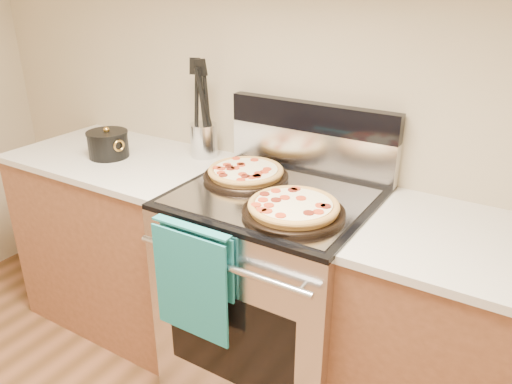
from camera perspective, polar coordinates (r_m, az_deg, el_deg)
The scene contains 16 objects.
wall_back at distance 2.12m, azimuth 7.18°, elevation 13.72°, with size 4.00×4.00×0.00m, color tan.
range_body at distance 2.18m, azimuth 1.98°, elevation -11.66°, with size 0.76×0.68×0.90m, color #B7B7BC.
oven_window at distance 1.95m, azimuth -3.11°, elevation -16.49°, with size 0.56×0.01×0.40m, color black.
cooktop at distance 1.95m, azimuth 2.17°, elevation -0.56°, with size 0.76×0.68×0.02m, color black.
backsplash_lower at distance 2.17m, azimuth 6.28°, elevation 4.71°, with size 0.76×0.06×0.18m, color silver.
backsplash_upper at distance 2.13m, azimuth 6.46°, elevation 8.54°, with size 0.76×0.06×0.12m, color black.
oven_handle at distance 1.72m, azimuth -4.13°, elevation -8.27°, with size 0.03×0.03×0.70m, color silver.
dish_towel at distance 1.84m, azimuth -7.13°, elevation -9.83°, with size 0.32×0.05×0.42m, color #1A8378, non-canonical shape.
foil_sheet at distance 1.92m, azimuth 1.74°, elevation -0.52°, with size 0.70×0.55×0.01m, color gray.
cabinet_left at distance 2.68m, azimuth -14.32°, elevation -5.45°, with size 1.00×0.62×0.88m, color brown.
countertop_left at distance 2.50m, azimuth -15.36°, elevation 3.73°, with size 1.02×0.64×0.03m, color beige.
cabinet_right at distance 2.03m, azimuth 25.77°, elevation -17.94°, with size 1.00×0.62×0.88m, color brown.
pepperoni_pizza_back at distance 2.08m, azimuth -1.18°, elevation 2.18°, with size 0.35×0.35×0.05m, color #A97233, non-canonical shape.
pepperoni_pizza_front at distance 1.77m, azimuth 4.31°, elevation -1.87°, with size 0.36×0.36×0.05m, color #A97233, non-canonical shape.
utensil_crock at distance 2.38m, azimuth -5.98°, elevation 5.92°, with size 0.13×0.13×0.16m, color silver.
saucepan at distance 2.47m, azimuth -16.53°, elevation 5.14°, with size 0.19×0.19×0.11m, color black.
Camera 1 is at (0.87, 0.10, 1.71)m, focal length 35.00 mm.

